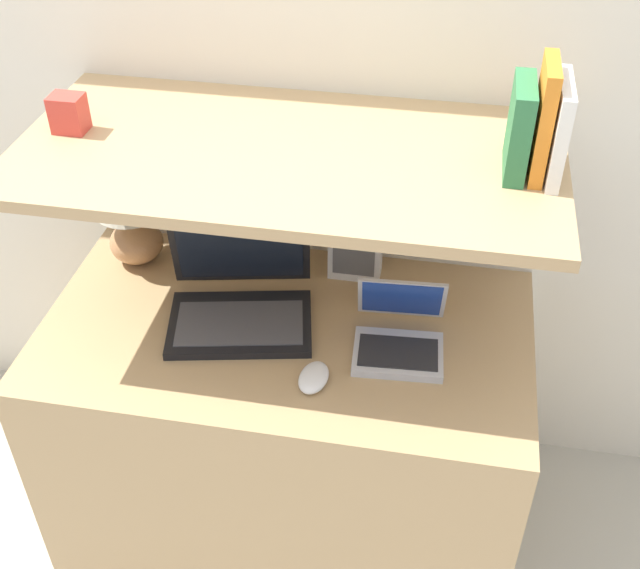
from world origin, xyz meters
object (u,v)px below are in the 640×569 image
Objects in this scene: laptop_small at (399,335)px; book_orange at (543,120)px; book_white at (558,129)px; book_green at (519,128)px; shelf_gadget at (69,113)px; table_lamp at (130,204)px; laptop_large at (240,297)px; router_box at (356,250)px; computer_mouse at (314,378)px.

book_orange reaches higher than laptop_small.
book_white is 1.05× the size of book_green.
shelf_gadget is at bearing 180.00° from book_green.
shelf_gadget reaches higher than table_lamp.
book_orange is (0.98, -0.14, 0.40)m from table_lamp.
book_white is (0.28, 0.09, 0.52)m from laptop_small.
book_green is (0.60, 0.04, 0.50)m from laptop_large.
book_white is (0.42, -0.17, 0.48)m from router_box.
laptop_small is (0.74, -0.23, -0.14)m from table_lamp.
book_green reaches higher than shelf_gadget.
book_green is 2.27× the size of shelf_gadget.
laptop_large is at bearing -176.05° from book_green.
laptop_large is 0.30m from computer_mouse.
book_orange is (0.39, -0.17, 0.49)m from router_box.
router_box is 0.67× the size of book_orange.
shelf_gadget is at bearing 180.00° from book_white.
computer_mouse is at bearing -34.32° from table_lamp.
book_white is (1.01, -0.14, 0.38)m from table_lamp.
book_orange is at bearing 0.00° from shelf_gadget.
table_lamp is at bearing 171.75° from book_green.
table_lamp is 1.02m from book_green.
book_orange is 2.81× the size of shelf_gadget.
laptop_large is 1.68× the size of book_orange.
shelf_gadget is at bearing -107.56° from table_lamp.
book_orange is (0.42, 0.25, 0.56)m from computer_mouse.
laptop_small is 0.56m from book_green.
book_white is at bearing 0.00° from shelf_gadget.
table_lamp is at bearing 145.68° from computer_mouse.
book_orange is at bearing 180.00° from book_white.
book_white is (0.68, 0.04, 0.50)m from laptop_large.
table_lamp reaches higher than computer_mouse.
book_orange is at bearing 20.45° from laptop_small.
book_orange is (-0.03, 0.00, 0.02)m from book_white.
book_white is (0.46, 0.25, 0.54)m from computer_mouse.
laptop_small is 1.47× the size of router_box.
router_box is 0.66m from book_white.
book_orange is (0.65, 0.04, 0.52)m from laptop_large.
laptop_large is 0.84m from book_white.
table_lamp is 0.40m from laptop_large.
laptop_large is 1.71× the size of laptop_small.
shelf_gadget is (-0.63, -0.17, 0.42)m from router_box.
laptop_large is at bearing -176.31° from book_orange.
book_white reaches higher than book_green.
table_lamp is 1.07m from book_orange.
laptop_large is 0.83m from book_orange.
router_box is at bearing 3.72° from table_lamp.
table_lamp is 1.09m from book_white.
table_lamp is at bearing -176.28° from router_box.
router_box is 0.65m from book_orange.
computer_mouse is (0.56, -0.38, -0.16)m from table_lamp.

